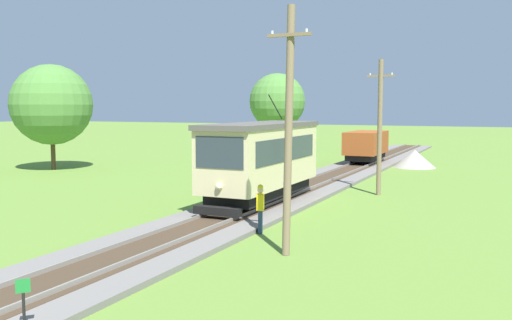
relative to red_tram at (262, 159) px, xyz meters
The scene contains 9 objects.
red_tram is the anchor object (origin of this frame).
freight_car 19.72m from the red_tram, 90.01° to the left, with size 2.40×5.20×2.31m.
utility_pole_near_tram 8.44m from the red_tram, 60.02° to the right, with size 1.40×0.59×7.61m.
utility_pole_mid 7.03m from the red_tram, 53.22° to the left, with size 1.40×0.27×6.93m.
trackside_signal_marker 15.39m from the red_tram, 83.57° to the right, with size 0.21×0.21×1.18m.
gravel_pile 20.09m from the red_tram, 79.35° to the left, with size 3.08×3.08×1.32m, color #9E998E.
track_worker 5.62m from the red_tram, 66.16° to the right, with size 0.34×0.43×1.78m.
tree_left_near 31.51m from the red_tram, 111.36° to the left, with size 5.63×5.63×7.89m.
tree_right_near 21.23m from the red_tram, 159.82° to the left, with size 5.76×5.76×7.56m.
Camera 1 is at (10.36, -4.57, 4.55)m, focal length 39.17 mm.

